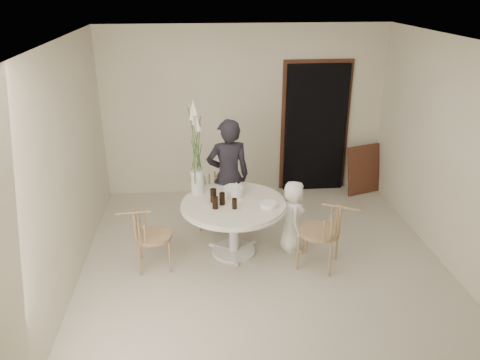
{
  "coord_description": "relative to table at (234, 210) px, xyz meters",
  "views": [
    {
      "loc": [
        -0.77,
        -4.99,
        3.28
      ],
      "look_at": [
        -0.27,
        0.3,
        1.01
      ],
      "focal_mm": 35.0,
      "sensor_mm": 36.0,
      "label": 1
    }
  ],
  "objects": [
    {
      "name": "cola_tumbler_b",
      "position": [
        -0.0,
        -0.18,
        0.18
      ],
      "size": [
        0.06,
        0.06,
        0.13
      ],
      "primitive_type": "cylinder",
      "rotation": [
        0.0,
        0.0,
        0.03
      ],
      "color": "black",
      "rests_on": "table"
    },
    {
      "name": "flower_vase",
      "position": [
        -0.44,
        0.33,
        0.63
      ],
      "size": [
        0.17,
        0.17,
        1.25
      ],
      "rotation": [
        0.0,
        0.0,
        0.37
      ],
      "color": "silver",
      "rests_on": "table"
    },
    {
      "name": "boy",
      "position": [
        0.77,
        0.02,
        -0.13
      ],
      "size": [
        0.34,
        0.49,
        0.97
      ],
      "primitive_type": "imported",
      "rotation": [
        0.0,
        0.0,
        1.51
      ],
      "color": "white",
      "rests_on": "ground"
    },
    {
      "name": "cola_tumbler_a",
      "position": [
        -0.24,
        -0.15,
        0.19
      ],
      "size": [
        0.08,
        0.08,
        0.15
      ],
      "primitive_type": "cylinder",
      "rotation": [
        0.0,
        0.0,
        -0.1
      ],
      "color": "black",
      "rests_on": "table"
    },
    {
      "name": "cola_tumbler_d",
      "position": [
        -0.15,
        -0.05,
        0.19
      ],
      "size": [
        0.09,
        0.09,
        0.15
      ],
      "primitive_type": "cylinder",
      "rotation": [
        0.0,
        0.0,
        -0.27
      ],
      "color": "black",
      "rests_on": "table"
    },
    {
      "name": "doorway",
      "position": [
        1.5,
        1.94,
        0.43
      ],
      "size": [
        1.0,
        0.1,
        2.1
      ],
      "primitive_type": "cube",
      "color": "black",
      "rests_on": "ground"
    },
    {
      "name": "birthday_cake",
      "position": [
        0.01,
        0.18,
        0.18
      ],
      "size": [
        0.25,
        0.25,
        0.17
      ],
      "rotation": [
        0.0,
        0.0,
        -0.1
      ],
      "color": "silver",
      "rests_on": "table"
    },
    {
      "name": "cola_tumbler_c",
      "position": [
        -0.25,
        0.04,
        0.2
      ],
      "size": [
        0.08,
        0.08,
        0.17
      ],
      "primitive_type": "cylinder",
      "rotation": [
        0.0,
        0.0,
        0.0
      ],
      "color": "black",
      "rests_on": "table"
    },
    {
      "name": "chair_left",
      "position": [
        -1.11,
        -0.22,
        -0.11
      ],
      "size": [
        0.49,
        0.46,
        0.77
      ],
      "rotation": [
        0.0,
        0.0,
        1.65
      ],
      "color": "tan",
      "rests_on": "ground"
    },
    {
      "name": "chair_far",
      "position": [
        -0.15,
        0.84,
        -0.1
      ],
      "size": [
        0.54,
        0.56,
        0.79
      ],
      "rotation": [
        0.0,
        0.0,
        -0.34
      ],
      "color": "tan",
      "rests_on": "ground"
    },
    {
      "name": "girl",
      "position": [
        -0.02,
        0.64,
        0.2
      ],
      "size": [
        0.63,
        0.46,
        1.63
      ],
      "primitive_type": "imported",
      "rotation": [
        0.0,
        0.0,
        3.26
      ],
      "color": "black",
      "rests_on": "ground"
    },
    {
      "name": "ground",
      "position": [
        0.35,
        -0.25,
        -0.62
      ],
      "size": [
        4.5,
        4.5,
        0.0
      ],
      "primitive_type": "plane",
      "color": "beige",
      "rests_on": "ground"
    },
    {
      "name": "plate_stack",
      "position": [
        0.42,
        -0.16,
        0.14
      ],
      "size": [
        0.23,
        0.23,
        0.05
      ],
      "primitive_type": "cylinder",
      "rotation": [
        0.0,
        0.0,
        -0.1
      ],
      "color": "white",
      "rests_on": "table"
    },
    {
      "name": "picture_frame",
      "position": [
        2.3,
        1.7,
        -0.21
      ],
      "size": [
        0.63,
        0.36,
        0.81
      ],
      "primitive_type": "cube",
      "rotation": [
        -0.17,
        0.0,
        0.31
      ],
      "color": "#562F1D",
      "rests_on": "ground"
    },
    {
      "name": "room_shell",
      "position": [
        0.35,
        -0.25,
        1.0
      ],
      "size": [
        4.5,
        4.5,
        4.5
      ],
      "color": "white",
      "rests_on": "ground"
    },
    {
      "name": "chair_right",
      "position": [
        1.12,
        -0.43,
        -0.06
      ],
      "size": [
        0.64,
        0.62,
        0.86
      ],
      "rotation": [
        0.0,
        0.0,
        -2.05
      ],
      "color": "tan",
      "rests_on": "ground"
    },
    {
      "name": "door_trim",
      "position": [
        1.5,
        1.98,
        0.49
      ],
      "size": [
        1.12,
        0.03,
        2.22
      ],
      "primitive_type": "cube",
      "color": "#562F1D",
      "rests_on": "ground"
    },
    {
      "name": "table",
      "position": [
        0.0,
        0.0,
        0.0
      ],
      "size": [
        1.33,
        1.33,
        0.73
      ],
      "color": "silver",
      "rests_on": "ground"
    }
  ]
}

